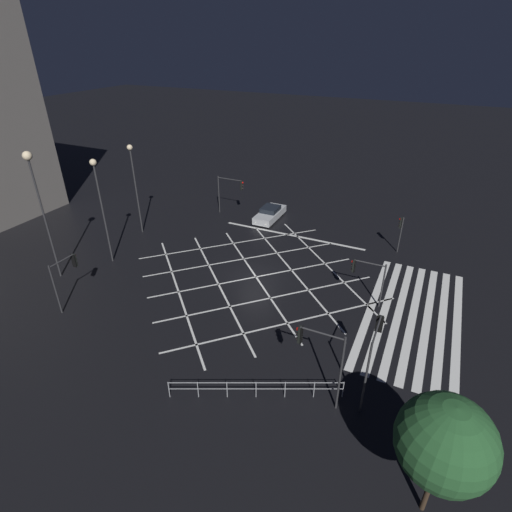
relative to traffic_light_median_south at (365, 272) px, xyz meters
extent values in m
plane|color=black|center=(-0.16, 8.03, -2.43)|extent=(200.00, 200.00, 0.00)
cube|color=silver|center=(-0.16, -0.80, -2.43)|extent=(13.50, 0.50, 0.01)
cube|color=silver|center=(-0.16, -1.70, -2.43)|extent=(13.50, 0.50, 0.01)
cube|color=silver|center=(-0.16, -2.60, -2.43)|extent=(13.50, 0.50, 0.01)
cube|color=silver|center=(-0.16, -3.50, -2.43)|extent=(13.50, 0.50, 0.01)
cube|color=silver|center=(-0.16, -4.40, -2.43)|extent=(13.50, 0.50, 0.01)
cube|color=silver|center=(-0.16, -5.30, -2.43)|extent=(13.50, 0.50, 0.01)
cube|color=silver|center=(-0.16, -6.20, -2.43)|extent=(13.50, 0.50, 0.01)
cube|color=silver|center=(4.08, 3.79, -2.43)|extent=(11.76, 11.76, 0.01)
cube|color=silver|center=(-4.40, 3.79, -2.43)|extent=(11.76, 11.76, 0.01)
cube|color=silver|center=(1.96, 5.91, -2.43)|extent=(11.76, 11.76, 0.01)
cube|color=silver|center=(-2.28, 5.91, -2.43)|extent=(11.76, 11.76, 0.01)
cube|color=silver|center=(-0.16, 8.03, -2.43)|extent=(11.76, 11.76, 0.01)
cube|color=silver|center=(-0.16, 8.03, -2.43)|extent=(11.76, 11.76, 0.01)
cube|color=silver|center=(-2.28, 10.15, -2.43)|extent=(11.76, 11.76, 0.01)
cube|color=silver|center=(1.96, 10.15, -2.43)|extent=(11.76, 11.76, 0.01)
cube|color=silver|center=(-4.40, 12.27, -2.43)|extent=(11.76, 11.76, 0.01)
cube|color=silver|center=(4.08, 12.27, -2.43)|extent=(11.76, 11.76, 0.01)
cube|color=silver|center=(7.84, 8.03, -2.43)|extent=(0.30, 13.50, 0.01)
cylinder|color=#2D2D30|center=(0.00, -1.25, -0.77)|extent=(0.11, 0.11, 3.33)
cylinder|color=#2D2D30|center=(0.00, -0.22, 0.74)|extent=(0.09, 2.05, 0.09)
cube|color=black|center=(0.00, 0.81, 0.29)|extent=(0.28, 0.16, 0.90)
sphere|color=red|center=(0.00, 0.92, 0.59)|extent=(0.18, 0.18, 0.18)
sphere|color=black|center=(0.00, 0.92, 0.29)|extent=(0.18, 0.18, 0.18)
sphere|color=black|center=(0.00, 0.92, -0.01)|extent=(0.18, 0.18, 0.18)
cube|color=black|center=(0.00, 0.72, 0.29)|extent=(0.36, 0.02, 0.98)
cylinder|color=#2D2D30|center=(9.84, 16.95, -0.48)|extent=(0.11, 0.11, 3.91)
cylinder|color=#2D2D30|center=(9.84, 15.62, 1.33)|extent=(0.09, 2.66, 0.09)
cube|color=black|center=(9.84, 14.29, 0.88)|extent=(0.28, 0.16, 0.90)
sphere|color=red|center=(9.84, 14.18, 1.18)|extent=(0.18, 0.18, 0.18)
sphere|color=black|center=(9.84, 14.18, 0.88)|extent=(0.18, 0.18, 0.18)
sphere|color=black|center=(9.84, 14.18, 0.58)|extent=(0.18, 0.18, 0.18)
cube|color=black|center=(9.84, 14.38, 0.88)|extent=(0.36, 0.02, 0.98)
cylinder|color=#2D2D30|center=(8.68, -1.25, -0.82)|extent=(0.11, 0.11, 3.22)
cube|color=black|center=(8.68, -1.12, 0.29)|extent=(0.28, 0.16, 0.90)
sphere|color=red|center=(8.68, -1.00, 0.59)|extent=(0.18, 0.18, 0.18)
sphere|color=black|center=(8.68, -1.00, 0.29)|extent=(0.18, 0.18, 0.18)
sphere|color=black|center=(8.68, -1.00, -0.01)|extent=(0.18, 0.18, 0.18)
cube|color=black|center=(8.68, -1.21, 0.29)|extent=(0.36, 0.02, 0.98)
cylinder|color=#2D2D30|center=(-9.32, -1.97, -0.21)|extent=(0.11, 0.11, 4.45)
cylinder|color=#2D2D30|center=(-8.16, -1.97, 1.87)|extent=(2.33, 0.09, 0.09)
cube|color=black|center=(-6.99, -1.97, 1.42)|extent=(0.16, 0.28, 0.90)
sphere|color=black|center=(-6.88, -1.97, 1.72)|extent=(0.18, 0.18, 0.18)
sphere|color=black|center=(-6.88, -1.97, 1.42)|extent=(0.18, 0.18, 0.18)
sphere|color=green|center=(-6.88, -1.97, 1.12)|extent=(0.18, 0.18, 0.18)
cube|color=black|center=(-7.08, -1.97, 1.42)|extent=(0.02, 0.36, 0.98)
cylinder|color=#2D2D30|center=(-9.61, -0.83, -0.15)|extent=(0.11, 0.11, 4.56)
cylinder|color=#2D2D30|center=(-9.61, 0.23, 1.98)|extent=(0.09, 2.13, 0.09)
cube|color=black|center=(-9.61, 1.29, 1.53)|extent=(0.28, 0.16, 0.90)
sphere|color=red|center=(-9.61, 1.40, 1.83)|extent=(0.18, 0.18, 0.18)
sphere|color=black|center=(-9.61, 1.40, 1.53)|extent=(0.18, 0.18, 0.18)
sphere|color=black|center=(-9.61, 1.40, 1.23)|extent=(0.18, 0.18, 0.18)
cube|color=black|center=(-9.61, 1.20, 1.53)|extent=(0.36, 0.02, 0.98)
cylinder|color=#2D2D30|center=(-9.80, 17.95, -0.59)|extent=(0.11, 0.11, 3.68)
cylinder|color=#2D2D30|center=(-8.84, 17.95, 1.09)|extent=(1.92, 0.09, 0.09)
cube|color=black|center=(-7.88, 17.95, 0.64)|extent=(0.16, 0.28, 0.90)
sphere|color=red|center=(-7.77, 17.95, 0.94)|extent=(0.18, 0.18, 0.18)
sphere|color=black|center=(-7.77, 17.95, 0.64)|extent=(0.18, 0.18, 0.18)
sphere|color=black|center=(-7.77, 17.95, 0.34)|extent=(0.18, 0.18, 0.18)
cube|color=black|center=(-7.97, 17.95, 0.64)|extent=(0.02, 0.36, 0.98)
cylinder|color=#2D2D30|center=(-6.46, 21.81, 2.16)|extent=(0.14, 0.14, 9.18)
sphere|color=#F9E0B2|center=(-6.46, 21.81, 6.94)|extent=(0.63, 0.63, 0.63)
cylinder|color=#2D2D30|center=(-2.92, 19.83, 1.62)|extent=(0.14, 0.14, 8.10)
sphere|color=#F9E0B2|center=(-2.92, 19.83, 5.82)|extent=(0.50, 0.50, 0.50)
cylinder|color=#2D2D30|center=(2.55, 21.19, 1.48)|extent=(0.14, 0.14, 7.81)
sphere|color=#F9E0B2|center=(2.55, 21.19, 5.53)|extent=(0.49, 0.49, 0.49)
cylinder|color=#38281C|center=(-12.92, -5.22, -1.07)|extent=(0.20, 0.20, 2.72)
sphere|color=#235128|center=(-12.92, -5.22, 1.59)|extent=(3.48, 3.48, 3.48)
cube|color=#B7BABC|center=(10.31, 11.41, -1.90)|extent=(4.54, 1.79, 0.67)
cube|color=black|center=(10.42, 11.41, -1.34)|extent=(1.91, 1.58, 0.44)
sphere|color=white|center=(8.08, 10.85, -1.95)|extent=(0.16, 0.16, 0.16)
sphere|color=white|center=(8.08, 11.96, -1.95)|extent=(0.16, 0.16, 0.16)
cylinder|color=black|center=(8.90, 10.63, -2.10)|extent=(0.67, 0.20, 0.67)
cylinder|color=black|center=(8.90, 12.18, -2.10)|extent=(0.67, 0.20, 0.67)
cylinder|color=black|center=(11.72, 10.63, -2.10)|extent=(0.67, 0.20, 0.67)
cylinder|color=black|center=(11.72, 12.18, -2.10)|extent=(0.67, 0.20, 0.67)
cylinder|color=#9EA0A5|center=(-12.59, 7.12, -1.91)|extent=(0.05, 0.05, 1.05)
cylinder|color=#9EA0A5|center=(-11.96, 5.78, -1.91)|extent=(0.05, 0.05, 1.05)
cylinder|color=#9EA0A5|center=(-11.33, 4.43, -1.91)|extent=(0.05, 0.05, 1.05)
cylinder|color=#9EA0A5|center=(-10.70, 3.09, -1.91)|extent=(0.05, 0.05, 1.05)
cylinder|color=#9EA0A5|center=(-10.07, 1.74, -1.91)|extent=(0.05, 0.05, 1.05)
cylinder|color=#9EA0A5|center=(-9.44, 0.40, -1.91)|extent=(0.05, 0.05, 1.05)
cylinder|color=#9EA0A5|center=(-8.81, -0.95, -1.91)|extent=(0.05, 0.05, 1.05)
cylinder|color=#9EA0A5|center=(-10.70, 3.09, -1.42)|extent=(3.82, 8.08, 0.04)
cylinder|color=#9EA0A5|center=(-10.70, 3.09, -1.85)|extent=(3.82, 8.08, 0.04)
camera|label=1|loc=(-23.79, -3.05, 14.01)|focal=28.00mm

